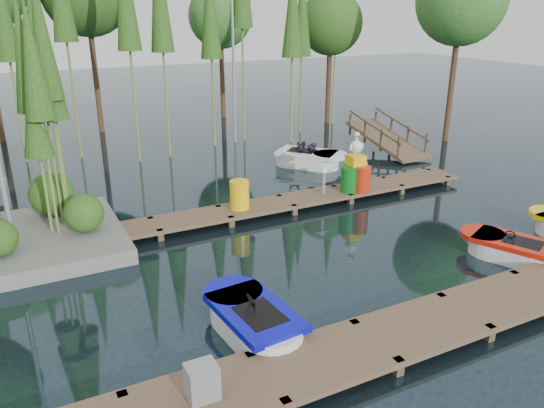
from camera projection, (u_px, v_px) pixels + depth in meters
name	position (u px, v px, depth m)	size (l,w,h in m)	color
ground_plane	(263.00, 255.00, 13.22)	(90.00, 90.00, 0.00)	#1D2E36
near_dock	(375.00, 342.00, 9.39)	(18.00, 1.50, 0.50)	brown
far_dock	(256.00, 208.00, 15.65)	(15.00, 1.20, 0.50)	brown
lamp_rear	(233.00, 45.00, 22.60)	(0.30, 0.30, 7.25)	gray
ramp	(387.00, 138.00, 22.27)	(1.50, 3.94, 1.49)	brown
boat_blue	(253.00, 321.00, 9.98)	(1.39, 2.70, 0.88)	white
boat_red	(511.00, 250.00, 12.95)	(1.96, 2.62, 0.80)	white
boat_white_far	(308.00, 159.00, 20.40)	(2.79, 2.99, 1.34)	white
utility_cabinet	(202.00, 381.00, 7.89)	(0.46, 0.39, 0.56)	gray
yellow_barrel	(240.00, 195.00, 15.25)	(0.56, 0.56, 0.84)	yellow
drum_cluster	(356.00, 173.00, 16.78)	(1.09, 1.00, 1.87)	#0B6519
seagull_post	(324.00, 177.00, 16.42)	(0.52, 0.28, 0.83)	gray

